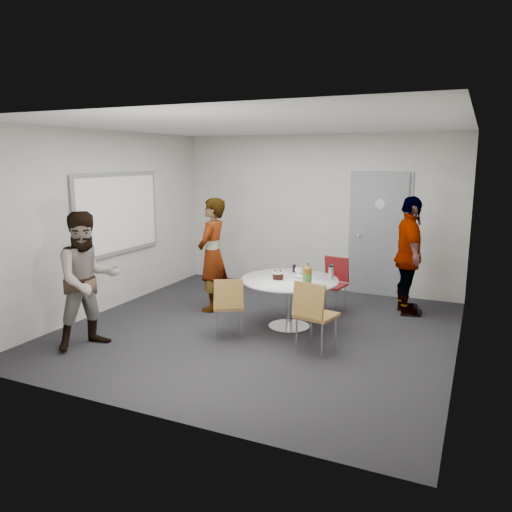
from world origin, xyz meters
The scene contains 15 objects.
floor centered at (0.00, 0.00, 0.00)m, with size 5.00×5.00×0.00m, color black.
ceiling centered at (0.00, 0.00, 2.70)m, with size 5.00×5.00×0.00m, color silver.
wall_back centered at (0.00, 2.50, 1.35)m, with size 5.00×5.00×0.00m, color #AFADA6.
wall_left centered at (-2.50, 0.00, 1.35)m, with size 5.00×5.00×0.00m, color #AFADA6.
wall_right centered at (2.50, 0.00, 1.35)m, with size 5.00×5.00×0.00m, color #AFADA6.
wall_front centered at (0.00, -2.50, 1.35)m, with size 5.00×5.00×0.00m, color #AFADA6.
door centered at (1.10, 2.48, 1.03)m, with size 1.02×0.17×2.12m.
whiteboard centered at (-2.46, 0.20, 1.45)m, with size 0.04×1.90×1.25m.
table centered at (0.37, 0.25, 0.60)m, with size 1.32×1.32×1.03m.
chair_near_left centered at (-0.22, -0.45, 0.49)m, with size 0.53×0.55×0.81m.
chair_near_right centered at (0.92, -0.50, 0.54)m, with size 0.50×0.53×0.89m.
chair_far centered at (0.68, 1.23, 0.51)m, with size 0.46×0.49×0.83m.
person_main centered at (-1.02, 0.57, 0.86)m, with size 0.63×0.41×1.72m, color #A5C6EA.
person_left centered at (-1.65, -1.39, 0.84)m, with size 0.81×0.63×1.68m, color white.
person_right centered at (1.72, 1.58, 0.88)m, with size 1.03×0.43×1.76m, color black.
Camera 1 is at (2.63, -5.89, 2.29)m, focal length 35.00 mm.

